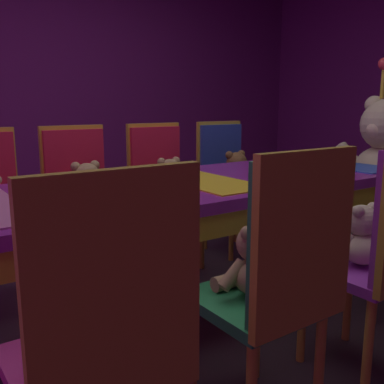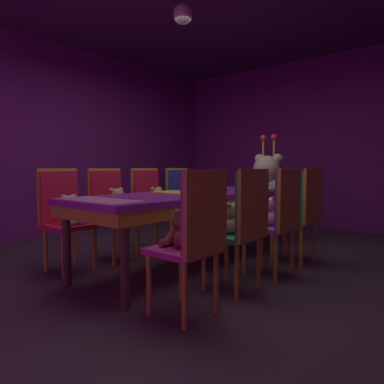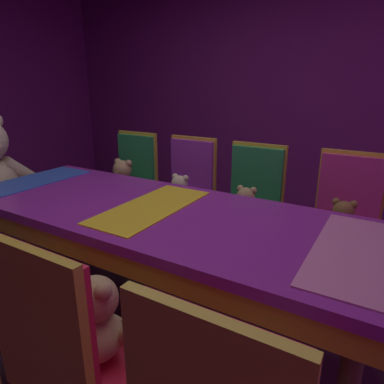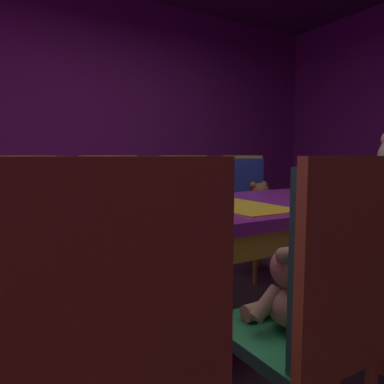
% 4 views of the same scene
% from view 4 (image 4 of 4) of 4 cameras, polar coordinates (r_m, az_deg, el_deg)
% --- Properties ---
extents(ground_plane, '(7.90, 7.90, 0.00)m').
position_cam_4_polar(ground_plane, '(2.06, 5.32, -22.76)').
color(ground_plane, '#3F2D38').
extents(wall_left, '(0.12, 6.40, 2.80)m').
position_cam_4_polar(wall_left, '(4.22, -16.22, 11.27)').
color(wall_left, '#721E72').
rests_on(wall_left, ground_plane).
extents(banquet_table, '(0.90, 2.44, 0.75)m').
position_cam_4_polar(banquet_table, '(1.84, 5.51, -4.57)').
color(banquet_table, purple).
rests_on(banquet_table, ground_plane).
extents(chair_left_0, '(0.42, 0.41, 0.98)m').
position_cam_4_polar(chair_left_0, '(2.36, -25.16, -4.20)').
color(chair_left_0, red).
rests_on(chair_left_0, ground_plane).
extents(teddy_left_0, '(0.23, 0.30, 0.28)m').
position_cam_4_polar(teddy_left_0, '(2.22, -24.77, -5.22)').
color(teddy_left_0, beige).
rests_on(teddy_left_0, chair_left_0).
extents(chair_left_1, '(0.42, 0.41, 0.98)m').
position_cam_4_polar(chair_left_1, '(2.47, -12.38, -3.33)').
color(chair_left_1, red).
rests_on(chair_left_1, ground_plane).
extents(teddy_left_1, '(0.26, 0.34, 0.32)m').
position_cam_4_polar(teddy_left_1, '(2.34, -11.25, -3.85)').
color(teddy_left_1, tan).
rests_on(teddy_left_1, chair_left_1).
extents(chair_left_2, '(0.42, 0.41, 0.98)m').
position_cam_4_polar(chair_left_2, '(2.71, -0.57, -2.40)').
color(chair_left_2, red).
rests_on(chair_left_2, ground_plane).
extents(teddy_left_2, '(0.25, 0.32, 0.31)m').
position_cam_4_polar(teddy_left_2, '(2.59, 1.06, -2.95)').
color(teddy_left_2, tan).
rests_on(teddy_left_2, chair_left_2).
extents(chair_left_3, '(0.42, 0.41, 0.98)m').
position_cam_4_polar(chair_left_3, '(3.05, 8.97, -1.55)').
color(chair_left_3, '#2D47B2').
rests_on(chair_left_3, ground_plane).
extents(teddy_left_3, '(0.26, 0.33, 0.32)m').
position_cam_4_polar(teddy_left_3, '(2.94, 10.79, -1.91)').
color(teddy_left_3, brown).
rests_on(teddy_left_3, chair_left_3).
extents(chair_right_0, '(0.42, 0.41, 0.98)m').
position_cam_4_polar(chair_right_0, '(0.73, -13.31, -26.79)').
color(chair_right_0, '#CC338C').
rests_on(chair_right_0, ground_plane).
extents(teddy_right_0, '(0.22, 0.28, 0.26)m').
position_cam_4_polar(teddy_right_0, '(0.86, -16.39, -23.34)').
color(teddy_right_0, brown).
rests_on(teddy_right_0, chair_right_0).
extents(chair_right_1, '(0.42, 0.41, 0.98)m').
position_cam_4_polar(chair_right_1, '(1.08, 20.92, -15.66)').
color(chair_right_1, '#268C4C').
rests_on(chair_right_1, ground_plane).
extents(teddy_right_1, '(0.21, 0.27, 0.26)m').
position_cam_4_polar(teddy_right_1, '(1.18, 15.26, -15.08)').
color(teddy_right_1, tan).
rests_on(teddy_right_1, chair_right_1).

